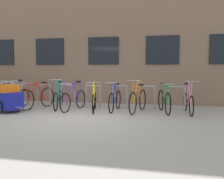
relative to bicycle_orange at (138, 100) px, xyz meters
The scene contains 13 objects.
ground_plane 2.17m from the bicycle_orange, 140.59° to the right, with size 42.00×42.00×0.00m, color #9E998E.
storefront_building 5.71m from the bicycle_orange, 107.99° to the left, with size 28.00×6.53×4.81m.
bike_rack 1.82m from the bicycle_orange, 162.56° to the left, with size 6.59×0.05×0.85m.
bicycle_orange is the anchor object (origin of this frame).
bicycle_blue 0.81m from the bicycle_orange, behind, with size 0.44×1.67×1.02m.
bicycle_white 4.64m from the bicycle_orange, behind, with size 0.49×1.73×1.06m.
bicycle_green 0.87m from the bicycle_orange, ahead, with size 0.55×1.72×1.00m.
bicycle_red 3.69m from the bicycle_orange, behind, with size 0.58×1.79×0.98m.
bicycle_yellow 1.50m from the bicycle_orange, behind, with size 0.51×1.62×1.04m.
bicycle_pink 1.63m from the bicycle_orange, ahead, with size 0.44×1.72×1.10m.
bicycle_teal 2.91m from the bicycle_orange, behind, with size 0.52×1.62×1.11m.
bicycle_purple 2.26m from the bicycle_orange, behind, with size 0.46×1.73×1.03m.
bike_trailer 4.35m from the bicycle_orange, 167.29° to the right, with size 1.42×0.98×0.93m.
Camera 1 is at (2.59, -7.16, 1.46)m, focal length 40.89 mm.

